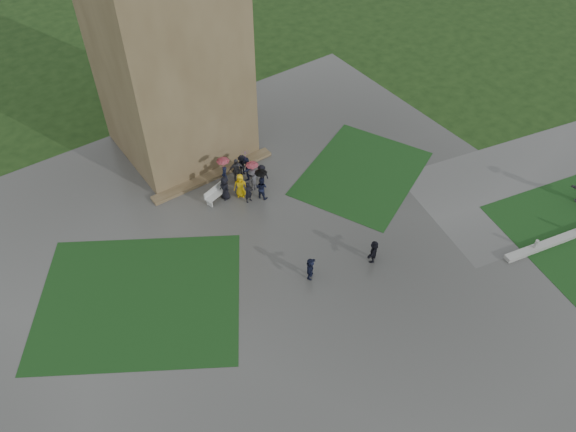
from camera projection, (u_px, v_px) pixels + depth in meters
ground at (306, 276)px, 32.20m from camera, size 120.00×120.00×0.00m
plaza at (286, 254)px, 33.35m from camera, size 34.00×34.00×0.02m
lawn_inset_left at (139, 299)px, 31.03m from camera, size 14.10×13.46×0.01m
lawn_inset_right at (362, 173)px, 38.52m from camera, size 11.12×10.15×0.01m
tower at (164, 28)px, 34.47m from camera, size 8.00×8.00×18.00m
tower_plinth at (213, 175)px, 38.22m from camera, size 9.00×0.80×0.22m
bench at (215, 194)px, 36.33m from camera, size 1.75×1.00×0.97m
visitor_cluster at (244, 175)px, 36.79m from camera, size 3.56×3.47×2.36m
pedestrian_mid at (310, 268)px, 31.62m from camera, size 1.31×1.31×1.47m
pedestrian_near at (374, 251)px, 32.50m from camera, size 1.46×1.21×1.52m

